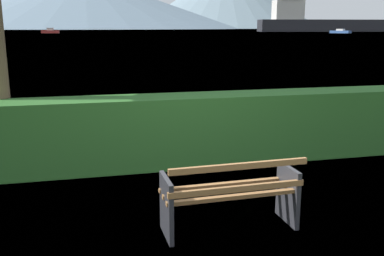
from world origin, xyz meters
TOP-DOWN VIEW (x-y plane):
  - ground_plane at (0.00, 0.00)m, footprint 1400.00×1400.00m
  - water_surface at (0.00, 306.15)m, footprint 620.00×620.00m
  - park_bench at (0.00, -0.06)m, footprint 1.54×0.62m
  - hedge_row at (0.00, 2.48)m, footprint 8.12×0.75m
  - cargo_ship_large at (107.28, 185.31)m, footprint 73.37×19.26m
  - fishing_boat_near at (-13.61, 158.43)m, footprint 6.18×2.78m
  - sailboat_mid at (86.32, 137.01)m, footprint 5.39×7.53m

SIDE VIEW (x-z plane):
  - ground_plane at x=0.00m, z-range 0.00..0.00m
  - water_surface at x=0.00m, z-range 0.00..0.00m
  - park_bench at x=0.00m, z-range -0.01..0.85m
  - sailboat_mid at x=86.32m, z-range -0.20..1.30m
  - hedge_row at x=0.00m, z-range 0.00..1.15m
  - fishing_boat_near at x=-13.61m, z-range -0.27..1.64m
  - cargo_ship_large at x=107.28m, z-range -3.73..13.20m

